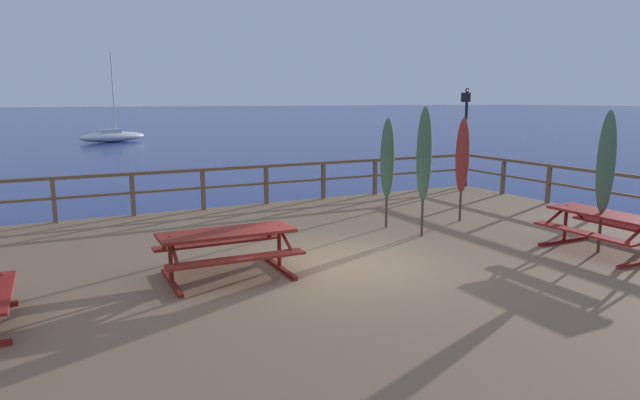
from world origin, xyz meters
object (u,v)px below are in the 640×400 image
Objects in this scene: patio_umbrella_short_front at (463,156)px; patio_umbrella_short_mid at (424,155)px; lamp_post_hooked at (465,124)px; patio_umbrella_tall_back_left at (606,163)px; patio_umbrella_tall_mid_right at (388,159)px; picnic_table_mid_left at (227,243)px; picnic_table_front_right at (604,223)px; sailboat_distant at (112,136)px.

patio_umbrella_short_front is 1.93m from patio_umbrella_short_mid.
lamp_post_hooked is (4.81, 4.26, 0.38)m from patio_umbrella_short_mid.
patio_umbrella_tall_mid_right is at bearing 124.41° from patio_umbrella_tall_back_left.
picnic_table_mid_left is at bearing -151.58° from lamp_post_hooked.
picnic_table_mid_left is 0.82× the size of patio_umbrella_tall_back_left.
patio_umbrella_short_front is at bearing -6.23° from patio_umbrella_tall_mid_right.
patio_umbrella_short_front is 3.39m from patio_umbrella_tall_back_left.
patio_umbrella_tall_back_left is (0.49, -3.35, 0.15)m from patio_umbrella_short_front.
patio_umbrella_tall_back_left is (6.72, -1.76, 1.14)m from picnic_table_mid_left.
picnic_table_front_right is 0.83× the size of patio_umbrella_short_front.
patio_umbrella_short_front is 0.91× the size of patio_umbrella_tall_back_left.
patio_umbrella_tall_mid_right is (4.28, 1.81, 1.00)m from picnic_table_mid_left.
patio_umbrella_short_front is 0.90× the size of patio_umbrella_short_mid.
picnic_table_mid_left is 4.71m from patio_umbrella_short_mid.
picnic_table_mid_left is at bearing -165.67° from patio_umbrella_short_front.
picnic_table_front_right is 7.44m from lamp_post_hooked.
picnic_table_mid_left is 6.51m from patio_umbrella_short_front.
patio_umbrella_tall_back_left is at bearing -85.45° from sailboat_distant.
picnic_table_mid_left is at bearing 165.23° from picnic_table_front_right.
lamp_post_hooked reaches higher than picnic_table_front_right.
patio_umbrella_tall_mid_right is at bearing 22.88° from picnic_table_mid_left.
lamp_post_hooked is at bearing 69.61° from picnic_table_front_right.
patio_umbrella_short_front reaches higher than picnic_table_mid_left.
patio_umbrella_short_front is (-0.54, 3.38, 0.99)m from picnic_table_front_right.
sailboat_distant reaches higher than patio_umbrella_short_mid.
patio_umbrella_tall_back_left is at bearing 151.21° from picnic_table_front_right.
picnic_table_mid_left is 0.69× the size of lamp_post_hooked.
patio_umbrella_short_mid is (-2.22, 2.53, 0.03)m from patio_umbrella_tall_back_left.
patio_umbrella_short_front is at bearing -131.74° from lamp_post_hooked.
patio_umbrella_short_front is at bearing 99.04° from picnic_table_front_right.
patio_umbrella_short_mid is at bearing 9.79° from picnic_table_mid_left.
patio_umbrella_tall_back_left reaches higher than patio_umbrella_short_front.
picnic_table_mid_left is at bearing -94.12° from sailboat_distant.
patio_umbrella_short_mid is at bearing -138.46° from lamp_post_hooked.
patio_umbrella_tall_back_left reaches higher than picnic_table_mid_left.
patio_umbrella_short_mid reaches higher than patio_umbrella_tall_back_left.
patio_umbrella_tall_back_left reaches higher than patio_umbrella_tall_mid_right.
patio_umbrella_short_front is (6.23, 1.59, 0.99)m from picnic_table_mid_left.
lamp_post_hooked is at bearing -80.84° from sailboat_distant.
sailboat_distant reaches higher than picnic_table_front_right.
picnic_table_mid_left is 7.04m from patio_umbrella_tall_back_left.
patio_umbrella_tall_back_left is 1.09× the size of patio_umbrella_tall_mid_right.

